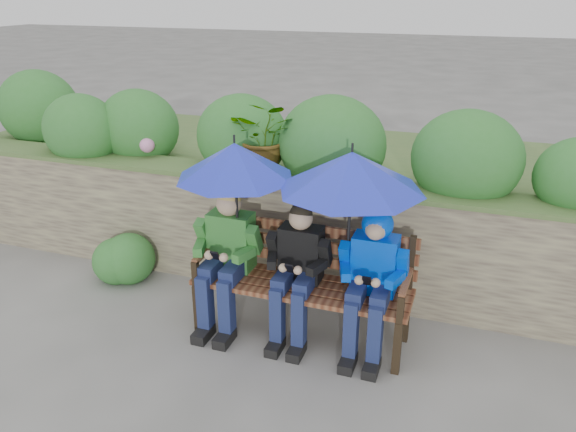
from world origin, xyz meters
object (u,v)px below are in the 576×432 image
(boy_left, at_px, (226,253))
(boy_right, at_px, (372,271))
(park_bench, at_px, (304,275))
(umbrella_left, at_px, (235,161))
(umbrella_right, at_px, (351,171))
(boy_middle, at_px, (297,266))

(boy_left, bearing_deg, boy_right, 0.78)
(park_bench, xyz_separation_m, umbrella_left, (-0.53, -0.03, 0.86))
(boy_left, distance_m, umbrella_right, 1.20)
(boy_left, distance_m, boy_middle, 0.58)
(boy_right, xyz_separation_m, umbrella_right, (-0.19, 0.05, 0.71))
(park_bench, relative_size, umbrella_right, 1.60)
(boy_middle, relative_size, umbrella_right, 1.04)
(park_bench, relative_size, boy_right, 1.51)
(boy_right, relative_size, umbrella_left, 1.23)
(boy_left, relative_size, umbrella_right, 1.08)
(umbrella_left, distance_m, umbrella_right, 0.86)
(boy_middle, relative_size, boy_right, 0.98)
(park_bench, relative_size, boy_left, 1.47)
(boy_left, bearing_deg, umbrella_left, 29.36)
(boy_right, xyz_separation_m, umbrella_left, (-1.05, 0.03, 0.70))
(boy_right, bearing_deg, park_bench, 173.27)
(park_bench, distance_m, boy_left, 0.63)
(boy_middle, xyz_separation_m, umbrella_left, (-0.49, 0.04, 0.75))
(boy_middle, bearing_deg, park_bench, 66.48)
(boy_middle, bearing_deg, umbrella_right, 8.89)
(boy_left, bearing_deg, park_bench, 7.29)
(boy_middle, height_order, umbrella_left, umbrella_left)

